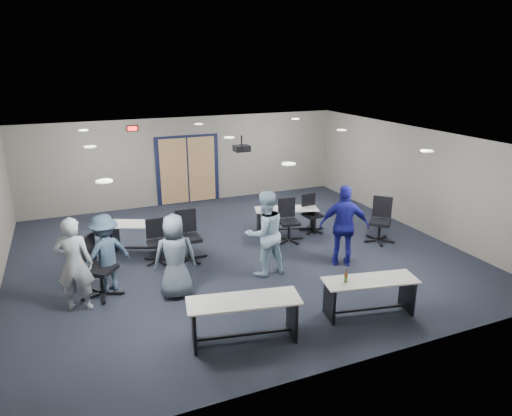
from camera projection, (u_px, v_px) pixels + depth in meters
name	position (u px, v px, depth m)	size (l,w,h in m)	color
floor	(238.00, 254.00, 10.74)	(10.00, 10.00, 0.00)	black
back_wall	(187.00, 161.00, 14.27)	(10.00, 0.04, 2.70)	slate
front_wall	(351.00, 285.00, 6.38)	(10.00, 0.04, 2.70)	slate
right_wall	(413.00, 178.00, 12.17)	(0.04, 9.00, 2.70)	slate
ceiling	(237.00, 140.00, 9.91)	(10.00, 9.00, 0.04)	white
double_door	(188.00, 170.00, 14.33)	(2.00, 0.07, 2.20)	black
exit_sign	(132.00, 128.00, 13.29)	(0.32, 0.07, 0.18)	black
ceiling_projector	(242.00, 148.00, 10.55)	(0.35, 0.32, 0.37)	black
ceiling_can_lights	(233.00, 139.00, 10.14)	(6.24, 5.74, 0.02)	white
table_front_left	(244.00, 313.00, 7.28)	(1.89, 0.94, 0.73)	beige
table_front_right	(369.00, 290.00, 8.06)	(1.74, 0.88, 0.93)	beige
table_back_left	(148.00, 232.00, 10.70)	(1.85, 1.25, 0.83)	beige
table_back_right	(286.00, 216.00, 11.95)	(1.72, 0.98, 0.66)	beige
chair_back_a	(157.00, 242.00, 10.18)	(0.61, 0.61, 0.97)	black
chair_back_b	(189.00, 236.00, 10.24)	(0.72, 0.72, 1.14)	black
chair_back_c	(289.00, 221.00, 11.36)	(0.67, 0.67, 1.06)	black
chair_back_d	(313.00, 214.00, 12.00)	(0.62, 0.62, 0.99)	black
chair_loose_left	(100.00, 267.00, 8.67)	(0.75, 0.75, 1.19)	black
chair_loose_right	(380.00, 221.00, 11.29)	(0.70, 0.70, 1.12)	black
person_gray	(74.00, 264.00, 8.10)	(0.65, 0.43, 1.78)	#9DA3AB
person_plaid	(175.00, 256.00, 8.59)	(0.80, 0.52, 1.64)	slate
person_lightblue	(265.00, 233.00, 9.47)	(0.89, 0.69, 1.83)	#B2D7EC
person_navy	(344.00, 226.00, 9.91)	(1.07, 0.44, 1.82)	navy
person_back	(105.00, 253.00, 8.81)	(1.02, 0.58, 1.58)	#364B61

